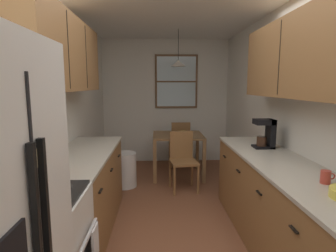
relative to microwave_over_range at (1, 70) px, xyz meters
name	(u,v)px	position (x,y,z in m)	size (l,w,h in m)	color
ground_plane	(173,218)	(1.11, 1.48, -1.71)	(12.00, 12.00, 0.00)	brown
wall_left	(55,116)	(-0.24, 1.48, -0.44)	(0.10, 9.00, 2.55)	white
wall_right	(287,115)	(2.46, 1.48, -0.44)	(0.10, 9.00, 2.55)	white
wall_back	(165,102)	(1.11, 4.13, -0.44)	(4.40, 0.10, 2.55)	white
microwave_over_range	(1,70)	(0.00, 0.00, 0.00)	(0.39, 0.61, 0.34)	white
counter_left	(84,192)	(0.11, 1.24, -1.26)	(0.64, 1.84, 0.90)	olive
upper_cabinets_left	(62,54)	(-0.03, 1.19, 0.22)	(0.33, 1.92, 0.74)	olive
counter_right	(292,219)	(2.11, 0.53, -1.26)	(0.64, 3.06, 0.90)	olive
upper_cabinets_right	(325,52)	(2.25, 0.48, 0.17)	(0.33, 2.74, 0.75)	olive
dining_table	(178,141)	(1.29, 3.07, -1.08)	(0.87, 0.83, 0.76)	brown
dining_chair_near	(183,158)	(1.32, 2.45, -1.21)	(0.45, 0.45, 0.90)	olive
dining_chair_far	(180,141)	(1.38, 3.69, -1.21)	(0.42, 0.42, 0.90)	olive
pendant_light	(178,63)	(1.29, 3.07, 0.28)	(0.25, 0.25, 0.61)	black
back_window	(176,82)	(1.33, 4.06, -0.02)	(0.88, 0.05, 1.10)	brown
trash_bin	(125,170)	(0.41, 2.58, -1.43)	(0.36, 0.36, 0.55)	white
storage_canister	(60,162)	(0.11, 0.55, -0.72)	(0.12, 0.12, 0.17)	#D84C19
dish_towel	(95,242)	(0.47, 0.16, -1.21)	(0.02, 0.16, 0.24)	white
coffee_maker	(266,133)	(2.18, 1.37, -0.64)	(0.22, 0.18, 0.34)	black
mug_spare	(326,177)	(2.16, 0.21, -0.76)	(0.11, 0.07, 0.10)	#BF3F33
table_serving_bowl	(184,133)	(1.40, 3.02, -0.92)	(0.21, 0.21, 0.06)	#E0D14C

